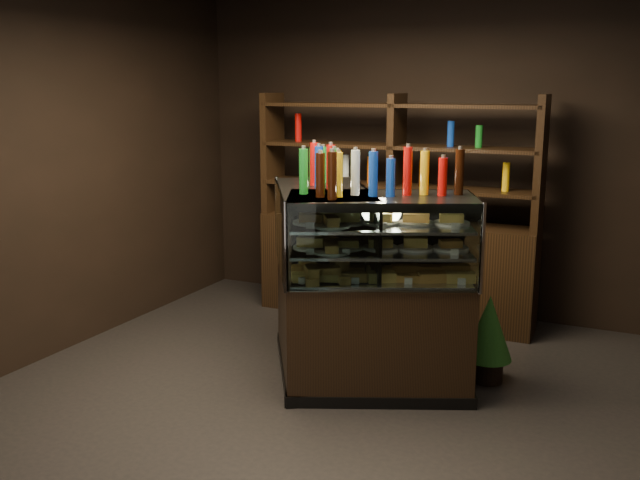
# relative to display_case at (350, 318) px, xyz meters

# --- Properties ---
(ground) EXTENTS (5.00, 5.00, 0.00)m
(ground) POSITION_rel_display_case_xyz_m (0.20, -0.59, -0.46)
(ground) COLOR black
(ground) RESTS_ON ground
(room_shell) EXTENTS (5.02, 5.02, 3.01)m
(room_shell) POSITION_rel_display_case_xyz_m (0.20, -0.59, 1.48)
(room_shell) COLOR black
(room_shell) RESTS_ON ground
(display_case) EXTENTS (1.79, 1.40, 1.37)m
(display_case) POSITION_rel_display_case_xyz_m (0.00, 0.00, 0.00)
(display_case) COLOR black
(display_case) RESTS_ON ground
(food_display) EXTENTS (1.45, 1.08, 0.43)m
(food_display) POSITION_rel_display_case_xyz_m (-0.00, -0.00, 0.58)
(food_display) COLOR gold
(food_display) RESTS_ON display_case
(bottles_top) EXTENTS (1.28, 0.93, 0.30)m
(bottles_top) POSITION_rel_display_case_xyz_m (0.00, 0.00, 1.04)
(bottles_top) COLOR black
(bottles_top) RESTS_ON display_case
(potted_conifer) EXTENTS (0.34, 0.34, 0.72)m
(potted_conifer) POSITION_rel_display_case_xyz_m (0.89, 0.40, -0.05)
(potted_conifer) COLOR black
(potted_conifer) RESTS_ON ground
(back_shelving) EXTENTS (2.49, 0.48, 2.00)m
(back_shelving) POSITION_rel_display_case_xyz_m (-0.20, 1.46, 0.14)
(back_shelving) COLOR black
(back_shelving) RESTS_ON ground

